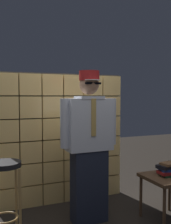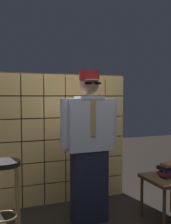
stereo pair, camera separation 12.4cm
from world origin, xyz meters
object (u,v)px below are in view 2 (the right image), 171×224
(bar_stool, at_px, (4,182))
(side_table, at_px, (169,183))
(book_stack, at_px, (169,170))
(standing_person, at_px, (89,144))

(bar_stool, bearing_deg, side_table, -8.19)
(bar_stool, relative_size, book_stack, 3.15)
(side_table, xyz_separation_m, book_stack, (0.01, 0.01, 0.15))
(bar_stool, bearing_deg, book_stack, -7.69)
(side_table, bearing_deg, bar_stool, 171.81)
(bar_stool, xyz_separation_m, side_table, (1.83, -0.26, -0.14))
(standing_person, distance_m, book_stack, 0.98)
(standing_person, relative_size, book_stack, 6.80)
(standing_person, bearing_deg, book_stack, -21.75)
(standing_person, xyz_separation_m, book_stack, (0.88, -0.33, -0.31))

